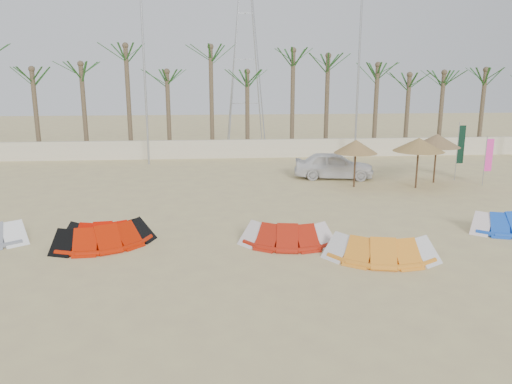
{
  "coord_description": "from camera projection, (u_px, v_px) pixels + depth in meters",
  "views": [
    {
      "loc": [
        -1.62,
        -13.3,
        5.94
      ],
      "look_at": [
        0.0,
        6.0,
        1.3
      ],
      "focal_mm": 35.0,
      "sensor_mm": 36.0,
      "label": 1
    }
  ],
  "objects": [
    {
      "name": "kite_red_mid",
      "position": [
        106.0,
        230.0,
        17.95
      ],
      "size": [
        3.13,
        1.79,
        0.9
      ],
      "color": "red",
      "rests_on": "ground"
    },
    {
      "name": "pylon",
      "position": [
        246.0,
        146.0,
        41.62
      ],
      "size": [
        3.0,
        3.0,
        14.0
      ],
      "primitive_type": null,
      "color": "#A5A8AD",
      "rests_on": "ground"
    },
    {
      "name": "kite_red_left",
      "position": [
        106.0,
        232.0,
        17.69
      ],
      "size": [
        3.89,
        2.72,
        0.9
      ],
      "color": "#BD1A02",
      "rests_on": "ground"
    },
    {
      "name": "palm_line",
      "position": [
        245.0,
        65.0,
        35.73
      ],
      "size": [
        52.0,
        4.0,
        7.7
      ],
      "color": "brown",
      "rests_on": "ground"
    },
    {
      "name": "car",
      "position": [
        334.0,
        165.0,
        28.62
      ],
      "size": [
        4.74,
        2.55,
        1.53
      ],
      "primitive_type": "imported",
      "rotation": [
        0.0,
        0.0,
        1.4
      ],
      "color": "white",
      "rests_on": "ground"
    },
    {
      "name": "kite_orange",
      "position": [
        378.0,
        245.0,
        16.43
      ],
      "size": [
        3.78,
        2.19,
        0.9
      ],
      "color": "orange",
      "rests_on": "ground"
    },
    {
      "name": "lamp_b",
      "position": [
        145.0,
        75.0,
        31.95
      ],
      "size": [
        1.25,
        0.14,
        11.0
      ],
      "color": "#A5A8AD",
      "rests_on": "ground"
    },
    {
      "name": "lamp_c",
      "position": [
        359.0,
        75.0,
        33.09
      ],
      "size": [
        1.25,
        0.14,
        11.0
      ],
      "color": "#A5A8AD",
      "rests_on": "ground"
    },
    {
      "name": "kite_red_right",
      "position": [
        286.0,
        231.0,
        17.82
      ],
      "size": [
        3.46,
        1.96,
        0.9
      ],
      "color": "#AD1D0C",
      "rests_on": "ground"
    },
    {
      "name": "parasol_left",
      "position": [
        356.0,
        147.0,
        26.13
      ],
      "size": [
        2.29,
        2.29,
        2.53
      ],
      "color": "#4C331E",
      "rests_on": "ground"
    },
    {
      "name": "flag_pink",
      "position": [
        488.0,
        157.0,
        26.58
      ],
      "size": [
        0.45,
        0.05,
        2.68
      ],
      "color": "#A5A8AD",
      "rests_on": "ground"
    },
    {
      "name": "flag_green",
      "position": [
        460.0,
        146.0,
        27.82
      ],
      "size": [
        0.45,
        0.08,
        3.28
      ],
      "color": "#A5A8AD",
      "rests_on": "ground"
    },
    {
      "name": "parasol_right",
      "position": [
        437.0,
        140.0,
        27.14
      ],
      "size": [
        2.53,
        2.53,
        2.7
      ],
      "color": "#4C331E",
      "rests_on": "ground"
    },
    {
      "name": "boundary_wall",
      "position": [
        237.0,
        149.0,
        35.57
      ],
      "size": [
        60.0,
        0.3,
        1.3
      ],
      "primitive_type": "cube",
      "color": "beige",
      "rests_on": "ground"
    },
    {
      "name": "parasol_mid",
      "position": [
        419.0,
        145.0,
        25.84
      ],
      "size": [
        2.66,
        2.66,
        2.66
      ],
      "color": "#4C331E",
      "rests_on": "ground"
    },
    {
      "name": "kite_blue",
      "position": [
        506.0,
        220.0,
        19.23
      ],
      "size": [
        3.05,
        1.63,
        0.9
      ],
      "color": "blue",
      "rests_on": "ground"
    },
    {
      "name": "ground",
      "position": [
        273.0,
        284.0,
        14.4
      ],
      "size": [
        120.0,
        120.0,
        0.0
      ],
      "primitive_type": "plane",
      "color": "#DCCA81",
      "rests_on": "ground"
    }
  ]
}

